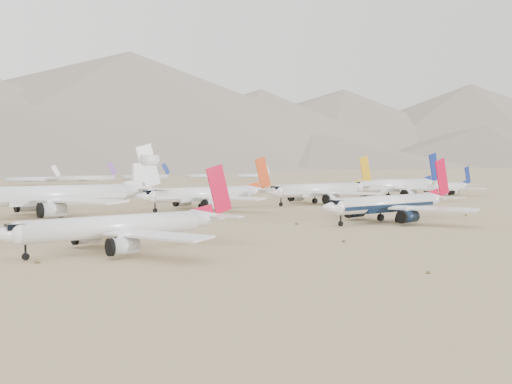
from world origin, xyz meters
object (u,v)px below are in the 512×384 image
at_px(main_airliner, 391,204).
at_px(row2_navy_widebody, 396,186).
at_px(second_airliner, 126,226).
at_px(row2_white_trijet, 61,195).

xyz_separation_m(main_airliner, row2_navy_widebody, (74.96, 58.11, 0.95)).
bearing_deg(row2_navy_widebody, second_airliner, -158.06).
bearing_deg(row2_white_trijet, main_airliner, -46.79).
distance_m(main_airliner, second_airliner, 76.76).
xyz_separation_m(second_airliner, row2_navy_widebody, (151.66, 61.08, 1.33)).
distance_m(second_airliner, row2_navy_widebody, 163.51).
height_order(second_airliner, row2_navy_widebody, row2_navy_widebody).
xyz_separation_m(main_airliner, second_airliner, (-76.70, -2.97, -0.37)).
bearing_deg(main_airliner, second_airliner, -177.78).
bearing_deg(second_airliner, row2_white_trijet, 79.92).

